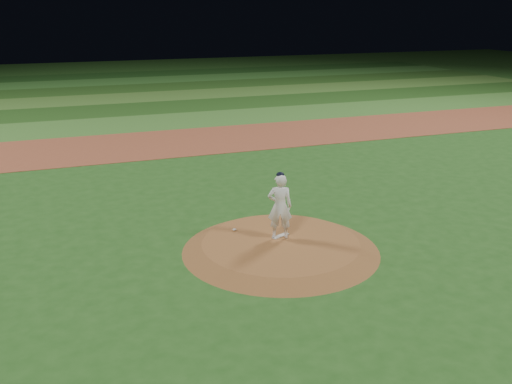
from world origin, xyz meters
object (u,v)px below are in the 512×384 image
(pitcher_on_mound, at_px, (280,206))
(pitchers_mound, at_px, (281,246))
(pitching_rubber, at_px, (280,236))
(rosin_bag, at_px, (234,230))

(pitcher_on_mound, bearing_deg, pitchers_mound, -106.19)
(pitchers_mound, height_order, pitching_rubber, pitching_rubber)
(pitchers_mound, distance_m, pitcher_on_mound, 1.12)
(rosin_bag, bearing_deg, pitcher_on_mound, -42.10)
(rosin_bag, distance_m, pitcher_on_mound, 1.68)
(pitching_rubber, xyz_separation_m, pitcher_on_mound, (-0.06, -0.08, 0.94))
(rosin_bag, height_order, pitcher_on_mound, pitcher_on_mound)
(pitching_rubber, distance_m, pitcher_on_mound, 0.94)
(pitchers_mound, relative_size, pitcher_on_mound, 2.84)
(pitchers_mound, distance_m, pitching_rubber, 0.43)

